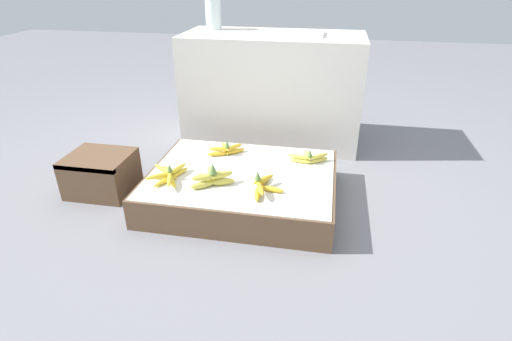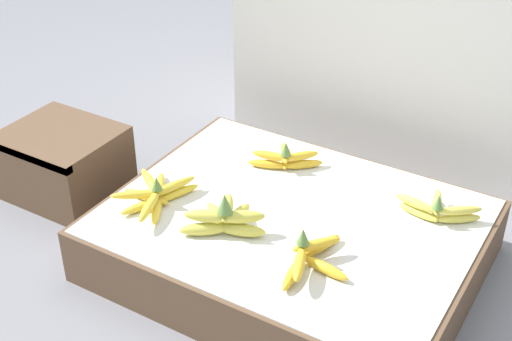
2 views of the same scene
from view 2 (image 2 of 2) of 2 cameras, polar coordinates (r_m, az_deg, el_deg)
The scene contains 9 objects.
ground_plane at distance 1.90m, azimuth 2.77°, elevation -7.43°, with size 10.00×10.00×0.00m, color slate.
display_platform at distance 1.85m, azimuth 2.83°, elevation -5.57°, with size 0.92×0.71×0.16m.
back_vendor_table at distance 2.38m, azimuth 13.24°, elevation 10.03°, with size 1.12×0.51×0.69m.
wooden_crate at distance 2.19m, azimuth -15.12°, elevation 0.62°, with size 0.32×0.28×0.21m.
banana_bunch_front_left at distance 1.85m, azimuth -8.08°, elevation -1.94°, with size 0.18×0.24×0.08m.
banana_bunch_front_midleft at distance 1.73m, azimuth -2.51°, elevation -3.79°, with size 0.20×0.19×0.11m.
banana_bunch_front_midright at distance 1.63m, azimuth 4.38°, elevation -6.91°, with size 0.15×0.24×0.09m.
banana_bunch_middle_midleft at distance 1.98m, azimuth 2.37°, elevation 1.01°, with size 0.19×0.14×0.09m.
banana_bunch_middle_right at distance 1.84m, azimuth 14.31°, elevation -2.97°, with size 0.22×0.12×0.08m.
Camera 2 is at (0.68, -1.30, 1.21)m, focal length 50.00 mm.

